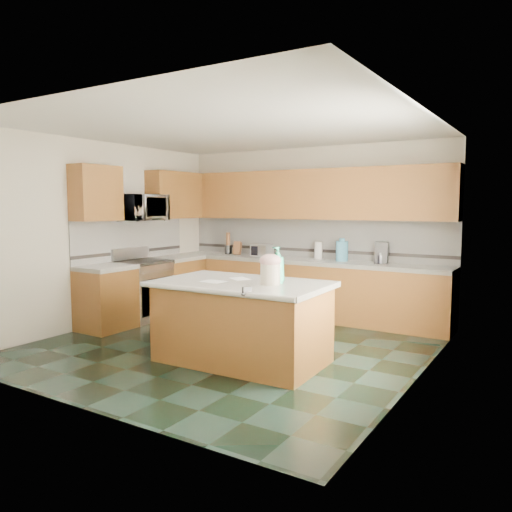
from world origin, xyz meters
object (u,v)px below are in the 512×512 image
Objects in this scene: soap_bottle_island at (277,265)px; knife_block at (237,248)px; treat_jar at (270,274)px; toaster_oven at (262,250)px; coffee_maker at (381,253)px; island_base at (242,324)px; island_top at (242,284)px.

soap_bottle_island is 3.23m from knife_block.
treat_jar is 0.67× the size of toaster_oven.
knife_block is at bearing 168.05° from coffee_maker.
toaster_oven reaches higher than island_base.
soap_bottle_island is (0.40, 0.09, 0.23)m from island_top.
island_base is 0.71m from treat_jar.
island_base is 2.86m from toaster_oven.
treat_jar is 0.56× the size of soap_bottle_island.
knife_block reaches higher than treat_jar.
coffee_maker reaches higher than island_top.
coffee_maker is at bearing 70.82° from treat_jar.
island_base is 5.77× the size of coffee_maker.
toaster_oven is at bearing 114.86° from island_base.
knife_block is at bearing 147.18° from soap_bottle_island.
island_base is 0.81m from soap_bottle_island.
island_top is 8.54× the size of treat_jar.
island_top is 4.76× the size of soap_bottle_island.
toaster_oven is 2.03m from coffee_maker.
toaster_oven is at bearing 139.87° from soap_bottle_island.
island_base is 5.39× the size of toaster_oven.
treat_jar is at bearing -4.52° from island_top.
knife_block is (-1.74, 2.50, 0.60)m from island_base.
island_top is at bearing 166.86° from treat_jar.
soap_bottle_island is 1.28× the size of coffee_maker.
coffee_maker reaches higher than knife_block.
island_base is 4.51× the size of soap_bottle_island.
island_base is 2.73m from coffee_maker.
island_top is at bearing -119.74° from coffee_maker.
treat_jar is at bearing -88.13° from soap_bottle_island.
soap_bottle_island is 1.80× the size of knife_block.
coffee_maker reaches higher than island_base.
treat_jar is 0.71× the size of coffee_maker.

